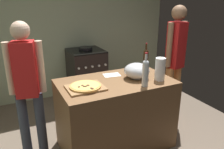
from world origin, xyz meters
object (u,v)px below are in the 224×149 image
object	(u,v)px
wine_bottle_amber	(146,58)
person_in_red	(175,58)
mixing_bowl	(137,71)
stove	(87,74)
paper_towel_roll	(160,69)
wine_bottle_clear	(145,72)
person_in_stripes	(27,84)
pizza	(85,86)

from	to	relation	value
wine_bottle_amber	person_in_red	world-z (taller)	person_in_red
mixing_bowl	stove	world-z (taller)	mixing_bowl
paper_towel_roll	wine_bottle_amber	distance (m)	0.45
paper_towel_roll	wine_bottle_clear	size ratio (longest dim) A/B	0.72
person_in_stripes	wine_bottle_clear	bearing A→B (deg)	-23.19
person_in_red	mixing_bowl	bearing A→B (deg)	-163.96
pizza	stove	size ratio (longest dim) A/B	0.36
wine_bottle_clear	wine_bottle_amber	distance (m)	0.64
stove	person_in_stripes	world-z (taller)	person_in_stripes
wine_bottle_clear	stove	size ratio (longest dim) A/B	0.40
wine_bottle_clear	person_in_red	world-z (taller)	person_in_red
pizza	paper_towel_roll	bearing A→B (deg)	-8.13
wine_bottle_clear	person_in_red	size ratio (longest dim) A/B	0.22
wine_bottle_amber	person_in_red	distance (m)	0.47
wine_bottle_clear	person_in_stripes	size ratio (longest dim) A/B	0.24
person_in_red	paper_towel_roll	bearing A→B (deg)	-145.03
wine_bottle_amber	person_in_stripes	bearing A→B (deg)	-179.16
pizza	wine_bottle_amber	bearing A→B (deg)	17.79
person_in_red	wine_bottle_amber	bearing A→B (deg)	173.98
wine_bottle_clear	person_in_stripes	distance (m)	1.30
wine_bottle_amber	paper_towel_roll	bearing A→B (deg)	-102.08
paper_towel_roll	person_in_red	world-z (taller)	person_in_red
wine_bottle_clear	person_in_stripes	xyz separation A→B (m)	(-1.19, 0.51, -0.12)
mixing_bowl	stove	size ratio (longest dim) A/B	0.32
pizza	mixing_bowl	distance (m)	0.68
pizza	wine_bottle_clear	size ratio (longest dim) A/B	0.90
paper_towel_roll	stove	xyz separation A→B (m)	(-0.33, 1.69, -0.55)
wine_bottle_clear	paper_towel_roll	bearing A→B (deg)	18.31
wine_bottle_clear	wine_bottle_amber	size ratio (longest dim) A/B	1.08
paper_towel_roll	wine_bottle_amber	xyz separation A→B (m)	(0.09, 0.44, 0.02)
paper_towel_roll	stove	size ratio (longest dim) A/B	0.28
pizza	person_in_red	size ratio (longest dim) A/B	0.20
paper_towel_roll	person_in_stripes	xyz separation A→B (m)	(-1.45, 0.42, -0.09)
wine_bottle_clear	wine_bottle_amber	xyz separation A→B (m)	(0.36, 0.53, -0.02)
pizza	mixing_bowl	world-z (taller)	mixing_bowl
paper_towel_roll	pizza	bearing A→B (deg)	171.87
mixing_bowl	wine_bottle_amber	world-z (taller)	wine_bottle_amber
pizza	wine_bottle_clear	distance (m)	0.67
wine_bottle_clear	stove	bearing A→B (deg)	92.08
paper_towel_roll	person_in_red	bearing A→B (deg)	34.97
pizza	person_in_red	distance (m)	1.48
person_in_stripes	person_in_red	xyz separation A→B (m)	(2.01, -0.03, 0.07)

